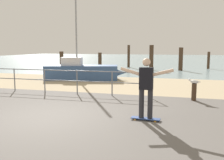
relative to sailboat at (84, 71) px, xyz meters
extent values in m
cube|color=#605B56|center=(2.07, -9.12, -0.53)|extent=(24.00, 10.00, 0.04)
cube|color=tan|center=(2.07, -1.12, -0.53)|extent=(24.00, 6.00, 0.04)
cube|color=#849EA3|center=(2.07, 26.88, -0.53)|extent=(72.00, 50.00, 0.04)
cylinder|color=slate|center=(-1.67, -4.52, 0.00)|extent=(0.05, 0.05, 1.05)
cylinder|color=slate|center=(-0.11, -4.52, 0.00)|extent=(0.05, 0.05, 1.05)
cylinder|color=slate|center=(1.45, -4.52, 0.00)|extent=(0.05, 0.05, 1.05)
cylinder|color=slate|center=(3.00, -4.52, 0.00)|extent=(0.05, 0.05, 1.05)
cylinder|color=slate|center=(4.56, -4.52, 0.00)|extent=(0.05, 0.05, 1.05)
cylinder|color=slate|center=(-0.11, -4.52, 0.49)|extent=(9.33, 0.04, 0.04)
cylinder|color=slate|center=(-0.11, -4.52, 0.05)|extent=(9.33, 0.04, 0.04)
cube|color=#335184|center=(-0.15, -0.04, -0.08)|extent=(4.60, 2.38, 0.90)
cone|color=#335184|center=(1.99, 0.47, -0.08)|extent=(1.25, 1.00, 0.77)
cylinder|color=gray|center=(-0.45, -0.11, 2.78)|extent=(0.10, 0.10, 4.81)
cube|color=silver|center=(-0.74, -0.18, 0.62)|extent=(1.38, 1.15, 0.50)
cube|color=#334C8C|center=(4.80, -7.62, -0.45)|extent=(0.81, 0.25, 0.02)
cylinder|color=orange|center=(4.52, -7.69, -0.50)|extent=(0.06, 0.03, 0.06)
cylinder|color=orange|center=(4.53, -7.53, -0.50)|extent=(0.06, 0.03, 0.06)
cylinder|color=orange|center=(5.08, -7.72, -0.50)|extent=(0.06, 0.03, 0.06)
cylinder|color=orange|center=(5.09, -7.56, -0.50)|extent=(0.06, 0.03, 0.06)
cylinder|color=#26262B|center=(4.68, -7.62, -0.04)|extent=(0.14, 0.14, 0.80)
cylinder|color=#26262B|center=(4.92, -7.63, -0.04)|extent=(0.14, 0.14, 0.80)
cube|color=black|center=(4.80, -7.62, 0.66)|extent=(0.37, 0.22, 0.60)
sphere|color=beige|center=(4.80, -7.62, 1.10)|extent=(0.22, 0.22, 0.22)
cylinder|color=beige|center=(4.36, -7.60, 0.84)|extent=(0.56, 0.13, 0.23)
cylinder|color=beige|center=(5.25, -7.65, 0.84)|extent=(0.56, 0.13, 0.23)
cylinder|color=#422D1E|center=(6.22, -4.58, -0.19)|extent=(0.18, 0.18, 0.66)
ellipsoid|color=white|center=(6.22, -4.58, 0.21)|extent=(0.35, 0.26, 0.14)
sphere|color=white|center=(6.05, -4.51, 0.27)|extent=(0.09, 0.09, 0.09)
cone|color=gold|center=(6.00, -4.49, 0.27)|extent=(0.06, 0.04, 0.02)
cube|color=slate|center=(6.37, -4.64, 0.22)|extent=(0.14, 0.12, 0.02)
cylinder|color=#422D1E|center=(-4.20, 5.33, 0.30)|extent=(0.34, 0.34, 1.64)
cylinder|color=#422D1E|center=(-1.71, 8.40, 0.22)|extent=(0.34, 0.34, 1.50)
cylinder|color=#422D1E|center=(0.78, 9.96, 0.58)|extent=(0.25, 0.25, 2.21)
cylinder|color=#422D1E|center=(3.27, 7.66, 0.57)|extent=(0.37, 0.37, 2.19)
cylinder|color=#422D1E|center=(5.76, 7.84, 0.47)|extent=(0.36, 0.36, 1.99)
cylinder|color=#422D1E|center=(8.25, 10.21, 0.27)|extent=(0.24, 0.24, 1.59)
camera|label=1|loc=(5.65, -14.28, 1.50)|focal=39.83mm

